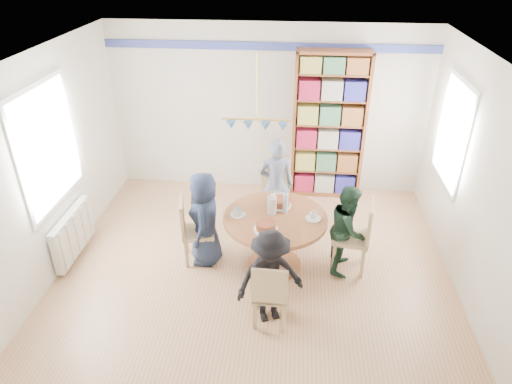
# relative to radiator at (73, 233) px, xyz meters

# --- Properties ---
(ground) EXTENTS (5.00, 5.00, 0.00)m
(ground) POSITION_rel_radiator_xyz_m (2.42, -0.30, -0.35)
(ground) COLOR tan
(room_shell) EXTENTS (5.00, 5.00, 5.00)m
(room_shell) POSITION_rel_radiator_xyz_m (2.16, 0.57, 1.30)
(room_shell) COLOR white
(room_shell) RESTS_ON ground
(radiator) EXTENTS (0.12, 1.00, 0.60)m
(radiator) POSITION_rel_radiator_xyz_m (0.00, 0.00, 0.00)
(radiator) COLOR silver
(radiator) RESTS_ON ground
(dining_table) EXTENTS (1.30, 1.30, 0.75)m
(dining_table) POSITION_rel_radiator_xyz_m (2.66, 0.03, 0.21)
(dining_table) COLOR brown
(dining_table) RESTS_ON ground
(chair_left) EXTENTS (0.49, 0.49, 0.92)m
(chair_left) POSITION_rel_radiator_xyz_m (1.59, 0.05, 0.15)
(chair_left) COLOR tan
(chair_left) RESTS_ON ground
(chair_right) EXTENTS (0.51, 0.51, 1.00)m
(chair_right) POSITION_rel_radiator_xyz_m (3.71, 0.06, 0.20)
(chair_right) COLOR tan
(chair_right) RESTS_ON ground
(chair_far) EXTENTS (0.46, 0.46, 0.88)m
(chair_far) POSITION_rel_radiator_xyz_m (2.61, 1.09, 0.14)
(chair_far) COLOR tan
(chair_far) RESTS_ON ground
(chair_near) EXTENTS (0.39, 0.39, 0.86)m
(chair_near) POSITION_rel_radiator_xyz_m (2.67, -1.03, 0.12)
(chair_near) COLOR tan
(chair_near) RESTS_ON ground
(person_left) EXTENTS (0.43, 0.64, 1.28)m
(person_left) POSITION_rel_radiator_xyz_m (1.77, 0.06, 0.29)
(person_left) COLOR #1A243A
(person_left) RESTS_ON ground
(person_right) EXTENTS (0.56, 0.66, 1.19)m
(person_right) POSITION_rel_radiator_xyz_m (3.57, 0.08, 0.24)
(person_right) COLOR black
(person_right) RESTS_ON ground
(person_far) EXTENTS (0.55, 0.40, 1.39)m
(person_far) POSITION_rel_radiator_xyz_m (2.62, 0.95, 0.35)
(person_far) COLOR gray
(person_far) RESTS_ON ground
(person_near) EXTENTS (0.85, 0.68, 1.16)m
(person_near) POSITION_rel_radiator_xyz_m (2.66, -0.91, 0.23)
(person_near) COLOR black
(person_near) RESTS_ON ground
(bookshelf) EXTENTS (1.12, 0.34, 2.35)m
(bookshelf) POSITION_rel_radiator_xyz_m (3.38, 2.04, 0.81)
(bookshelf) COLOR brown
(bookshelf) RESTS_ON ground
(tableware) EXTENTS (1.13, 1.13, 0.30)m
(tableware) POSITION_rel_radiator_xyz_m (2.64, 0.05, 0.46)
(tableware) COLOR white
(tableware) RESTS_ON dining_table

